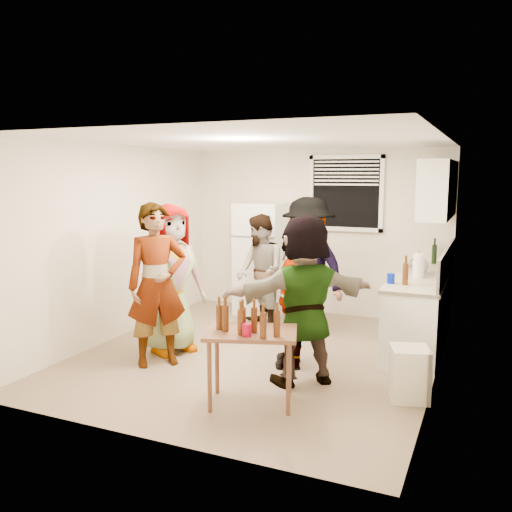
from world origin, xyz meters
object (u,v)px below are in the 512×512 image
at_px(kettle, 418,274).
at_px(guest_black, 293,365).
at_px(red_cup, 247,336).
at_px(guest_grey, 172,351).
at_px(guest_back_right, 307,335).
at_px(refrigerator, 262,258).
at_px(guest_stripe, 159,364).
at_px(serving_table, 251,404).
at_px(guest_back_left, 260,327).
at_px(trash_bin, 409,374).
at_px(beer_bottle_counter, 405,285).
at_px(blue_cup, 391,283).
at_px(guest_orange, 303,382).
at_px(beer_bottle_table, 225,331).
at_px(wine_bottle, 434,264).

distance_m(kettle, guest_black, 2.02).
height_order(red_cup, guest_grey, red_cup).
bearing_deg(guest_back_right, red_cup, -59.83).
relative_size(refrigerator, kettle, 6.35).
bearing_deg(guest_grey, guest_back_right, -17.63).
bearing_deg(guest_grey, guest_stripe, -138.20).
height_order(serving_table, guest_back_left, serving_table).
bearing_deg(serving_table, kettle, 65.16).
bearing_deg(trash_bin, beer_bottle_counter, 101.86).
xyz_separation_m(red_cup, guest_stripe, (-1.43, 0.73, -0.71)).
relative_size(blue_cup, serving_table, 0.14).
distance_m(guest_back_right, guest_orange, 1.65).
xyz_separation_m(kettle, beer_bottle_counter, (-0.05, -0.77, 0.00)).
bearing_deg(beer_bottle_counter, guest_back_left, 163.08).
xyz_separation_m(guest_grey, guest_black, (1.51, 0.13, 0.00)).
bearing_deg(guest_stripe, refrigerator, 41.06).
bearing_deg(guest_back_right, serving_table, -60.25).
bearing_deg(beer_bottle_counter, guest_back_right, 158.12).
xyz_separation_m(red_cup, guest_black, (-0.03, 1.30, -0.71)).
distance_m(blue_cup, guest_orange, 1.55).
bearing_deg(beer_bottle_table, refrigerator, 107.33).
distance_m(serving_table, guest_orange, 0.76).
xyz_separation_m(wine_bottle, beer_bottle_table, (-1.48, -3.49, -0.19)).
xyz_separation_m(blue_cup, guest_black, (-0.95, -0.63, -0.90)).
relative_size(beer_bottle_table, red_cup, 2.11).
height_order(refrigerator, guest_stripe, refrigerator).
bearing_deg(refrigerator, trash_bin, -43.86).
height_order(blue_cup, guest_black, blue_cup).
bearing_deg(red_cup, guest_black, 91.23).
distance_m(beer_bottle_counter, guest_orange, 1.62).
distance_m(wine_bottle, beer_bottle_table, 3.79).
bearing_deg(red_cup, kettle, 67.09).
bearing_deg(beer_bottle_table, serving_table, 25.41).
distance_m(red_cup, guest_stripe, 1.76).
distance_m(kettle, serving_table, 2.92).
bearing_deg(blue_cup, guest_grey, -163.05).
distance_m(beer_bottle_table, guest_black, 1.44).
bearing_deg(serving_table, beer_bottle_table, -154.59).
distance_m(beer_bottle_counter, guest_back_left, 2.32).
bearing_deg(guest_stripe, serving_table, -67.23).
bearing_deg(refrigerator, red_cup, -69.21).
relative_size(guest_stripe, guest_back_left, 1.15).
bearing_deg(guest_back_left, guest_stripe, -58.61).
distance_m(kettle, red_cup, 2.92).
distance_m(guest_grey, guest_black, 1.52).
distance_m(guest_grey, guest_back_right, 1.82).
relative_size(kettle, beer_bottle_table, 1.10).
xyz_separation_m(kettle, trash_bin, (0.17, -1.83, -0.65)).
bearing_deg(guest_black, guest_stripe, -85.56).
distance_m(beer_bottle_table, red_cup, 0.25).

